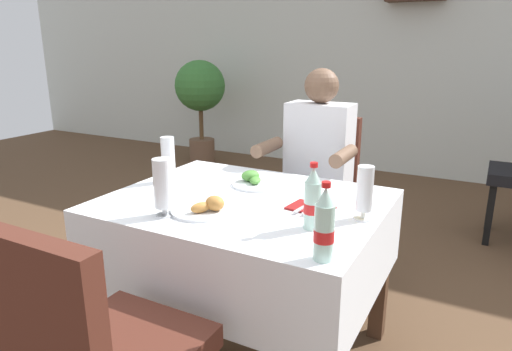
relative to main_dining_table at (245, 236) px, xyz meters
name	(u,v)px	position (x,y,z in m)	size (l,w,h in m)	color
back_wall	(398,26)	(-0.12, 3.51, 0.98)	(11.00, 0.12, 3.12)	silver
main_dining_table	(245,236)	(0.00, 0.00, 0.00)	(1.15, 0.92, 0.75)	white
chair_far_diner_seat	(315,189)	(0.00, 0.85, -0.02)	(0.44, 0.50, 0.97)	#4C2319
seated_diner_far	(315,168)	(0.04, 0.74, 0.13)	(0.50, 0.46, 1.26)	#282D42
plate_near_camera	(205,208)	(-0.06, -0.21, 0.19)	(0.24, 0.24, 0.07)	white
plate_far_diner	(255,181)	(-0.06, 0.20, 0.19)	(0.23, 0.23, 0.06)	white
beer_glass_left	(163,186)	(-0.18, -0.31, 0.29)	(0.07, 0.07, 0.23)	white
beer_glass_middle	(168,158)	(-0.45, 0.05, 0.28)	(0.07, 0.07, 0.22)	white
beer_glass_right	(365,193)	(0.50, 0.01, 0.27)	(0.07, 0.07, 0.21)	white
cola_bottle_primary	(313,200)	(0.37, -0.16, 0.27)	(0.06, 0.06, 0.24)	silver
cola_bottle_secondary	(324,226)	(0.49, -0.38, 0.28)	(0.06, 0.06, 0.25)	silver
napkin_cutlery_set	(310,208)	(0.29, 0.02, 0.17)	(0.18, 0.19, 0.01)	maroon
potted_plant_corner	(200,94)	(-2.19, 2.82, 0.25)	(0.58, 0.58, 1.21)	brown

